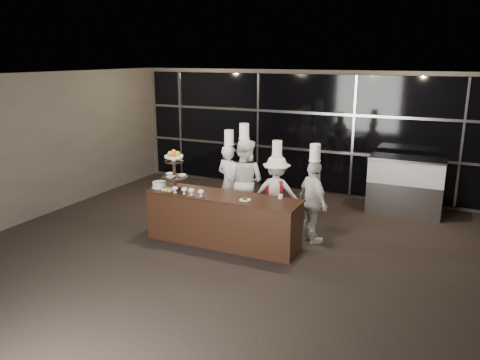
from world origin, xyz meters
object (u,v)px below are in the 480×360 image
at_px(display_stand, 174,167).
at_px(layer_cake, 160,185).
at_px(chef_d, 313,201).
at_px(display_case, 406,183).
at_px(chef_b, 244,181).
at_px(buffet_counter, 223,219).
at_px(chef_c, 276,192).
at_px(chef_a, 229,181).

height_order(display_stand, layer_cake, display_stand).
xyz_separation_m(display_stand, chef_d, (2.44, 0.77, -0.55)).
distance_m(display_case, chef_b, 3.52).
xyz_separation_m(buffet_counter, layer_cake, (-1.31, -0.05, 0.51)).
distance_m(chef_b, chef_d, 1.59).
height_order(chef_b, chef_c, chef_b).
distance_m(buffet_counter, chef_c, 1.35).
bearing_deg(display_stand, chef_c, 37.53).
height_order(buffet_counter, display_case, display_case).
bearing_deg(buffet_counter, chef_c, 64.87).
distance_m(layer_cake, chef_c, 2.26).
bearing_deg(chef_b, layer_cake, -135.09).
height_order(display_case, chef_c, chef_c).
bearing_deg(chef_d, display_stand, -162.56).
relative_size(chef_a, chef_c, 1.08).
xyz_separation_m(display_stand, display_case, (3.77, 3.17, -0.65)).
distance_m(display_case, chef_c, 2.96).
xyz_separation_m(buffet_counter, display_case, (2.77, 3.17, 0.22)).
bearing_deg(chef_d, buffet_counter, -151.96).
xyz_separation_m(display_stand, chef_b, (0.89, 1.15, -0.45)).
relative_size(display_stand, chef_c, 0.43).
xyz_separation_m(layer_cake, display_case, (4.08, 3.22, -0.29)).
height_order(display_case, chef_d, chef_d).
xyz_separation_m(chef_b, chef_d, (1.54, -0.38, -0.10)).
bearing_deg(display_case, layer_cake, -141.75).
relative_size(display_case, chef_b, 0.76).
distance_m(layer_cake, chef_d, 2.87).
relative_size(display_stand, chef_a, 0.39).
bearing_deg(display_case, display_stand, -139.99).
distance_m(buffet_counter, chef_d, 1.66).
relative_size(chef_c, chef_d, 0.96).
distance_m(chef_c, chef_d, 0.98).
bearing_deg(chef_d, chef_c, 153.53).
bearing_deg(chef_d, chef_a, 166.94).
bearing_deg(chef_a, chef_c, -0.37).
bearing_deg(chef_a, chef_b, -9.60).
xyz_separation_m(display_case, chef_b, (-2.88, -2.02, 0.20)).
height_order(chef_b, chef_d, chef_b).
bearing_deg(chef_b, chef_a, 170.40).
height_order(buffet_counter, layer_cake, layer_cake).
xyz_separation_m(chef_b, chef_c, (0.67, 0.05, -0.15)).
distance_m(display_stand, chef_c, 2.06).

